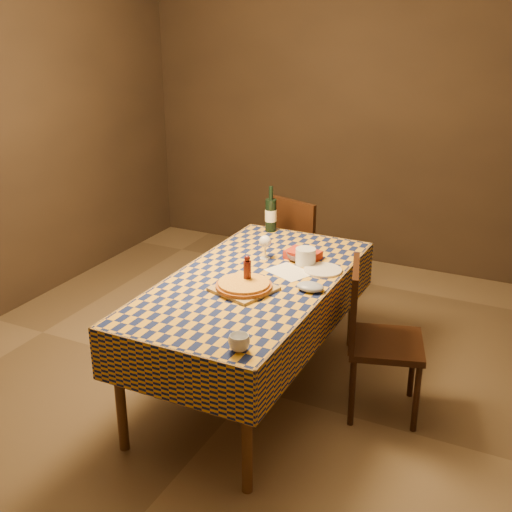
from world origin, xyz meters
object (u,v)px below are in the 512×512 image
pizza (244,285)px  white_plate (323,270)px  dining_table (252,291)px  wine_bottle (271,214)px  chair_far (301,247)px  chair_right (372,332)px  cutting_board (244,289)px  bowl (299,256)px

pizza → white_plate: (0.30, 0.47, -0.03)m
dining_table → white_plate: 0.46m
wine_bottle → white_plate: wine_bottle is taller
pizza → chair_far: chair_far is taller
white_plate → chair_right: size_ratio=0.25×
pizza → cutting_board: bearing=-82.9°
cutting_board → pizza: 0.02m
pizza → chair_right: chair_right is taller
bowl → chair_right: (0.58, -0.28, -0.27)m
pizza → wine_bottle: (-0.30, 1.01, 0.09)m
dining_table → chair_right: size_ratio=1.98×
dining_table → pizza: size_ratio=5.54×
wine_bottle → pizza: bearing=-73.6°
chair_right → bowl: bearing=154.3°
wine_bottle → chair_right: size_ratio=0.36×
cutting_board → chair_far: (-0.22, 1.41, -0.26)m
chair_far → chair_right: same height
wine_bottle → chair_right: bearing=-36.1°
bowl → white_plate: 0.23m
wine_bottle → white_plate: bearing=-42.1°
cutting_board → pizza: (-0.00, 0.00, 0.02)m
cutting_board → pizza: size_ratio=0.91×
dining_table → bowl: size_ratio=10.97×
bowl → chair_far: size_ratio=0.18×
dining_table → chair_far: (-0.19, 1.24, -0.17)m
bowl → chair_right: size_ratio=0.18×
pizza → chair_far: bearing=98.8°
chair_far → white_plate: bearing=-61.0°
wine_bottle → chair_right: wine_bottle is taller
pizza → wine_bottle: size_ratio=1.00×
bowl → chair_far: (-0.32, 0.84, -0.27)m
wine_bottle → chair_far: (0.08, 0.40, -0.37)m
dining_table → white_plate: size_ratio=7.92×
white_plate → cutting_board: bearing=-123.2°
bowl → wine_bottle: (-0.40, 0.44, 0.10)m
bowl → cutting_board: bearing=-100.5°
chair_right → chair_far: bearing=128.9°
bowl → chair_right: 0.70m
cutting_board → white_plate: size_ratio=1.30×
cutting_board → wine_bottle: (-0.30, 1.01, 0.11)m
bowl → dining_table: bearing=-108.4°
dining_table → pizza: bearing=-80.2°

